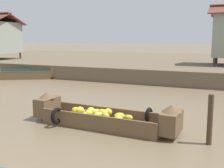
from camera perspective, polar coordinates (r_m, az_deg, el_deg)
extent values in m
plane|color=#726047|center=(13.11, 1.47, -2.83)|extent=(300.00, 300.00, 0.00)
cube|color=brown|center=(26.43, 13.02, 3.96)|extent=(160.00, 20.00, 0.91)
cube|color=brown|center=(8.95, -1.84, -8.13)|extent=(3.86, 1.27, 0.12)
cube|color=brown|center=(9.32, -0.37, -5.85)|extent=(3.82, 0.25, 0.37)
cube|color=brown|center=(8.45, -3.49, -7.45)|extent=(3.82, 0.25, 0.37)
cube|color=brown|center=(8.11, 11.77, -7.52)|extent=(0.51, 0.96, 0.60)
cone|color=brown|center=(8.00, 11.87, -4.78)|extent=(0.58, 0.58, 0.20)
cube|color=brown|center=(10.01, -12.80, -4.37)|extent=(0.51, 0.96, 0.60)
cone|color=brown|center=(9.92, -12.88, -2.12)|extent=(0.58, 0.58, 0.20)
cube|color=brown|center=(9.27, -6.33, -5.87)|extent=(0.24, 1.00, 0.05)
torus|color=black|center=(8.94, 7.39, -6.33)|extent=(0.14, 0.52, 0.52)
torus|color=black|center=(9.03, -11.01, -6.28)|extent=(0.14, 0.52, 0.52)
ellipsoid|color=yellow|center=(8.85, -5.50, -6.38)|extent=(0.30, 0.37, 0.22)
ellipsoid|color=gold|center=(8.67, -2.82, -6.33)|extent=(0.36, 0.40, 0.24)
ellipsoid|color=gold|center=(8.52, -1.37, -6.55)|extent=(0.37, 0.35, 0.28)
ellipsoid|color=yellow|center=(9.32, -4.25, -5.43)|extent=(0.38, 0.38, 0.26)
ellipsoid|color=yellow|center=(8.92, -2.11, -5.73)|extent=(0.31, 0.27, 0.22)
ellipsoid|color=gold|center=(8.73, 3.30, -6.74)|extent=(0.32, 0.24, 0.18)
ellipsoid|color=yellow|center=(9.25, -6.46, -5.30)|extent=(0.33, 0.36, 0.26)
ellipsoid|color=yellow|center=(9.23, -3.25, -5.61)|extent=(0.39, 0.39, 0.20)
ellipsoid|color=yellow|center=(8.82, -1.59, -5.78)|extent=(0.27, 0.31, 0.21)
ellipsoid|color=yellow|center=(8.99, -0.75, -5.64)|extent=(0.29, 0.26, 0.23)
ellipsoid|color=gold|center=(9.35, -6.16, -5.61)|extent=(0.29, 0.33, 0.22)
ellipsoid|color=yellow|center=(8.92, -4.68, -5.86)|extent=(0.35, 0.35, 0.22)
ellipsoid|color=yellow|center=(8.16, 3.79, -8.05)|extent=(0.34, 0.35, 0.24)
ellipsoid|color=yellow|center=(8.63, 1.49, -6.46)|extent=(0.39, 0.35, 0.22)
ellipsoid|color=yellow|center=(8.60, 1.38, -6.81)|extent=(0.32, 0.38, 0.19)
ellipsoid|color=yellow|center=(9.29, -7.38, -5.37)|extent=(0.25, 0.26, 0.26)
cube|color=brown|center=(20.33, -16.93, 1.21)|extent=(3.58, 2.75, 0.12)
cube|color=brown|center=(19.78, -17.24, 1.75)|extent=(3.04, 1.82, 0.40)
cube|color=brown|center=(20.83, -16.70, 2.12)|extent=(3.04, 1.82, 0.40)
cube|color=#196B60|center=(19.75, -17.27, 2.40)|extent=(3.05, 1.83, 0.05)
cube|color=#196B60|center=(20.80, -16.73, 2.74)|extent=(3.05, 1.83, 0.05)
cube|color=brown|center=(20.03, -11.28, 2.38)|extent=(0.98, 1.13, 0.62)
cone|color=brown|center=(19.98, -11.32, 3.54)|extent=(0.77, 0.77, 0.20)
cube|color=brown|center=(20.18, -14.90, 2.05)|extent=(0.70, 1.00, 0.05)
cylinder|color=#4C3826|center=(27.32, -17.89, 5.45)|extent=(0.16, 0.16, 0.55)
cylinder|color=#4C3826|center=(20.11, 19.78, 4.19)|extent=(0.16, 0.16, 0.55)
cylinder|color=#4C3826|center=(22.41, 20.19, 4.62)|extent=(0.16, 0.16, 0.55)
cylinder|color=#423323|center=(7.74, 19.04, -6.79)|extent=(0.14, 0.14, 1.32)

